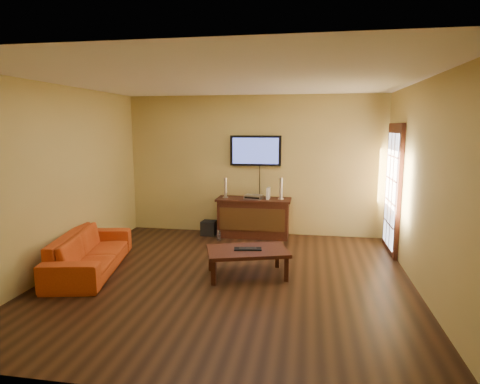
% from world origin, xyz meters
% --- Properties ---
extents(ground_plane, '(5.00, 5.00, 0.00)m').
position_xyz_m(ground_plane, '(0.00, 0.00, 0.00)').
color(ground_plane, black).
rests_on(ground_plane, ground).
extents(room_walls, '(5.00, 5.00, 5.00)m').
position_xyz_m(room_walls, '(0.00, 0.62, 1.69)').
color(room_walls, tan).
rests_on(room_walls, ground).
extents(french_door, '(0.07, 1.02, 2.22)m').
position_xyz_m(french_door, '(2.46, 1.70, 1.05)').
color(french_door, black).
rests_on(french_door, ground).
extents(media_console, '(1.41, 0.54, 0.74)m').
position_xyz_m(media_console, '(0.04, 2.22, 0.38)').
color(media_console, black).
rests_on(media_console, ground).
extents(television, '(0.99, 0.08, 0.58)m').
position_xyz_m(television, '(0.04, 2.45, 1.64)').
color(television, black).
rests_on(television, ground).
extents(coffee_table, '(1.27, 0.98, 0.39)m').
position_xyz_m(coffee_table, '(0.24, 0.15, 0.34)').
color(coffee_table, black).
rests_on(coffee_table, ground).
extents(sofa, '(0.96, 2.01, 0.76)m').
position_xyz_m(sofa, '(-2.07, -0.02, 0.38)').
color(sofa, '#BB4214').
rests_on(sofa, ground).
extents(speaker_left, '(0.11, 0.11, 0.39)m').
position_xyz_m(speaker_left, '(-0.51, 2.22, 0.92)').
color(speaker_left, silver).
rests_on(speaker_left, media_console).
extents(speaker_right, '(0.11, 0.11, 0.41)m').
position_xyz_m(speaker_right, '(0.56, 2.23, 0.93)').
color(speaker_right, silver).
rests_on(speaker_right, media_console).
extents(av_receiver, '(0.37, 0.29, 0.08)m').
position_xyz_m(av_receiver, '(0.05, 2.19, 0.78)').
color(av_receiver, silver).
rests_on(av_receiver, media_console).
extents(game_console, '(0.06, 0.16, 0.22)m').
position_xyz_m(game_console, '(0.32, 2.21, 0.85)').
color(game_console, white).
rests_on(game_console, media_console).
extents(subwoofer, '(0.30, 0.30, 0.28)m').
position_xyz_m(subwoofer, '(-0.83, 2.18, 0.14)').
color(subwoofer, black).
rests_on(subwoofer, ground).
extents(bottle, '(0.07, 0.07, 0.21)m').
position_xyz_m(bottle, '(-0.56, 1.81, 0.10)').
color(bottle, white).
rests_on(bottle, ground).
extents(keyboard, '(0.40, 0.20, 0.02)m').
position_xyz_m(keyboard, '(0.25, 0.15, 0.40)').
color(keyboard, black).
rests_on(keyboard, coffee_table).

